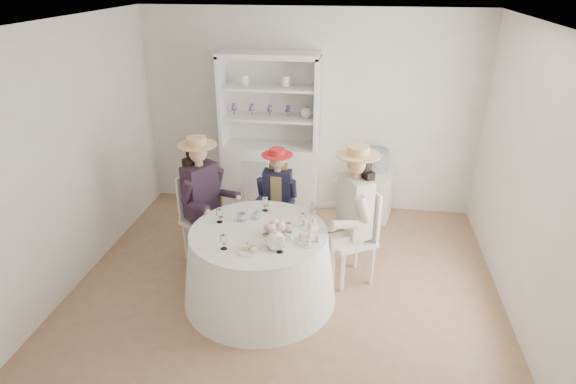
# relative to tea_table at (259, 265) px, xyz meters

# --- Properties ---
(ground) EXTENTS (4.50, 4.50, 0.00)m
(ground) POSITION_rel_tea_table_xyz_m (0.24, 0.28, -0.39)
(ground) COLOR #8A6345
(ground) RESTS_ON ground
(ceiling) EXTENTS (4.50, 4.50, 0.00)m
(ceiling) POSITION_rel_tea_table_xyz_m (0.24, 0.28, 2.31)
(ceiling) COLOR white
(ceiling) RESTS_ON wall_back
(wall_back) EXTENTS (4.50, 0.00, 4.50)m
(wall_back) POSITION_rel_tea_table_xyz_m (0.24, 2.28, 0.96)
(wall_back) COLOR silver
(wall_back) RESTS_ON ground
(wall_front) EXTENTS (4.50, 0.00, 4.50)m
(wall_front) POSITION_rel_tea_table_xyz_m (0.24, -1.72, 0.96)
(wall_front) COLOR silver
(wall_front) RESTS_ON ground
(wall_left) EXTENTS (0.00, 4.50, 4.50)m
(wall_left) POSITION_rel_tea_table_xyz_m (-2.01, 0.28, 0.96)
(wall_left) COLOR silver
(wall_left) RESTS_ON ground
(wall_right) EXTENTS (0.00, 4.50, 4.50)m
(wall_right) POSITION_rel_tea_table_xyz_m (2.49, 0.28, 0.96)
(wall_right) COLOR silver
(wall_right) RESTS_ON ground
(tea_table) EXTENTS (1.56, 1.56, 0.78)m
(tea_table) POSITION_rel_tea_table_xyz_m (0.00, 0.00, 0.00)
(tea_table) COLOR white
(tea_table) RESTS_ON ground
(hutch) EXTENTS (1.31, 0.55, 2.17)m
(hutch) POSITION_rel_tea_table_xyz_m (-0.25, 2.04, 0.38)
(hutch) COLOR silver
(hutch) RESTS_ON ground
(side_table) EXTENTS (0.52, 0.52, 0.69)m
(side_table) POSITION_rel_tea_table_xyz_m (1.18, 1.98, -0.05)
(side_table) COLOR silver
(side_table) RESTS_ON ground
(hatbox) EXTENTS (0.35, 0.35, 0.30)m
(hatbox) POSITION_rel_tea_table_xyz_m (1.18, 1.98, 0.45)
(hatbox) COLOR black
(hatbox) RESTS_ON side_table
(guest_left) EXTENTS (0.64, 0.59, 1.49)m
(guest_left) POSITION_rel_tea_table_xyz_m (-0.77, 0.65, 0.45)
(guest_left) COLOR silver
(guest_left) RESTS_ON ground
(guest_mid) EXTENTS (0.46, 0.48, 1.27)m
(guest_mid) POSITION_rel_tea_table_xyz_m (0.01, 1.01, 0.33)
(guest_mid) COLOR silver
(guest_mid) RESTS_ON ground
(guest_right) EXTENTS (0.66, 0.61, 1.55)m
(guest_right) POSITION_rel_tea_table_xyz_m (0.90, 0.45, 0.48)
(guest_right) COLOR silver
(guest_right) RESTS_ON ground
(spare_chair) EXTENTS (0.41, 0.41, 0.91)m
(spare_chair) POSITION_rel_tea_table_xyz_m (-0.35, 1.63, 0.10)
(spare_chair) COLOR silver
(spare_chair) RESTS_ON ground
(teacup_a) EXTENTS (0.10, 0.10, 0.08)m
(teacup_a) POSITION_rel_tea_table_xyz_m (-0.21, 0.19, 0.43)
(teacup_a) COLOR white
(teacup_a) RESTS_ON tea_table
(teacup_b) EXTENTS (0.09, 0.09, 0.07)m
(teacup_b) POSITION_rel_tea_table_xyz_m (-0.08, 0.24, 0.43)
(teacup_b) COLOR white
(teacup_b) RESTS_ON tea_table
(teacup_c) EXTENTS (0.09, 0.09, 0.06)m
(teacup_c) POSITION_rel_tea_table_xyz_m (0.28, 0.07, 0.43)
(teacup_c) COLOR white
(teacup_c) RESTS_ON tea_table
(flower_bowl) EXTENTS (0.23, 0.23, 0.05)m
(flower_bowl) POSITION_rel_tea_table_xyz_m (0.21, -0.01, 0.42)
(flower_bowl) COLOR white
(flower_bowl) RESTS_ON tea_table
(flower_arrangement) EXTENTS (0.21, 0.20, 0.08)m
(flower_arrangement) POSITION_rel_tea_table_xyz_m (0.20, -0.07, 0.49)
(flower_arrangement) COLOR pink
(flower_arrangement) RESTS_ON tea_table
(table_teapot) EXTENTS (0.25, 0.18, 0.19)m
(table_teapot) POSITION_rel_tea_table_xyz_m (0.23, -0.29, 0.47)
(table_teapot) COLOR white
(table_teapot) RESTS_ON tea_table
(sandwich_plate) EXTENTS (0.29, 0.29, 0.06)m
(sandwich_plate) POSITION_rel_tea_table_xyz_m (0.01, -0.34, 0.41)
(sandwich_plate) COLOR white
(sandwich_plate) RESTS_ON tea_table
(cupcake_stand) EXTENTS (0.24, 0.24, 0.22)m
(cupcake_stand) POSITION_rel_tea_table_xyz_m (0.51, -0.13, 0.48)
(cupcake_stand) COLOR white
(cupcake_stand) RESTS_ON tea_table
(stemware_set) EXTENTS (0.92, 0.89, 0.15)m
(stemware_set) POSITION_rel_tea_table_xyz_m (0.00, 0.00, 0.47)
(stemware_set) COLOR white
(stemware_set) RESTS_ON tea_table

